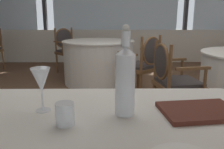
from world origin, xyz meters
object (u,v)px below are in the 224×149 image
at_px(dining_chair_1_1, 144,62).
at_px(dining_chair_2_1, 172,76).
at_px(water_tumbler, 65,114).
at_px(menu_book, 200,111).
at_px(dining_chair_1_0, 67,47).
at_px(wine_glass, 41,81).
at_px(water_bottle, 125,79).

bearing_deg(dining_chair_1_1, dining_chair_2_1, 149.97).
bearing_deg(water_tumbler, menu_book, 10.23).
relative_size(menu_book, dining_chair_1_0, 0.34).
xyz_separation_m(dining_chair_1_1, dining_chair_2_1, (0.18, -0.87, -0.00)).
bearing_deg(menu_book, wine_glass, 170.14).
relative_size(wine_glass, dining_chair_2_1, 0.21).
height_order(water_tumbler, dining_chair_2_1, dining_chair_2_1).
relative_size(wine_glass, menu_book, 0.60).
bearing_deg(dining_chair_1_0, dining_chair_1_1, -0.00).
height_order(menu_book, dining_chair_1_1, dining_chair_1_1).
xyz_separation_m(wine_glass, menu_book, (0.67, -0.03, -0.13)).
bearing_deg(dining_chair_1_0, water_bottle, -27.87).
height_order(water_bottle, wine_glass, water_bottle).
bearing_deg(dining_chair_1_1, menu_book, 135.50).
distance_m(wine_glass, dining_chair_1_1, 2.51).
height_order(dining_chair_1_1, dining_chair_2_1, dining_chair_1_1).
bearing_deg(water_tumbler, wine_glass, 132.44).
xyz_separation_m(water_bottle, wine_glass, (-0.35, 0.04, -0.02)).
xyz_separation_m(water_bottle, dining_chair_1_1, (0.44, 2.39, -0.38)).
height_order(water_tumbler, dining_chair_1_0, dining_chair_1_0).
bearing_deg(water_tumbler, dining_chair_2_1, 62.34).
xyz_separation_m(water_tumbler, dining_chair_2_1, (0.85, 1.62, -0.27)).
bearing_deg(dining_chair_2_1, dining_chair_1_0, 113.45).
distance_m(wine_glass, menu_book, 0.69).
distance_m(water_bottle, dining_chair_1_0, 4.12).
bearing_deg(dining_chair_1_1, dining_chair_1_0, 0.00).
xyz_separation_m(water_tumbler, menu_book, (0.55, 0.10, -0.03)).
xyz_separation_m(wine_glass, water_tumbler, (0.12, -0.13, -0.09)).
bearing_deg(wine_glass, dining_chair_1_1, 71.34).
bearing_deg(wine_glass, water_bottle, -5.96).
relative_size(menu_book, dining_chair_2_1, 0.35).
distance_m(water_tumbler, dining_chair_1_1, 2.59).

